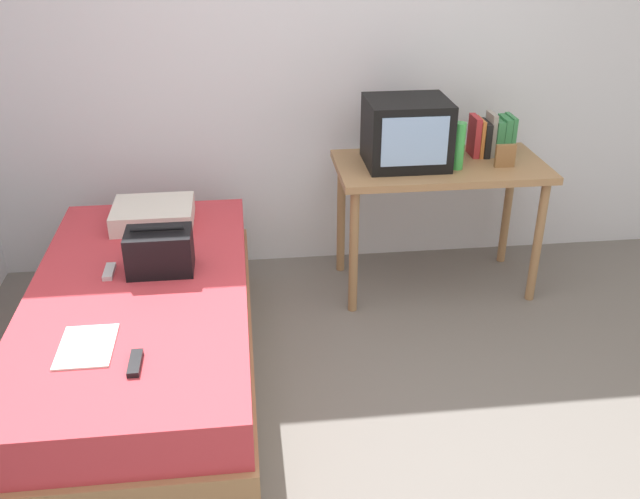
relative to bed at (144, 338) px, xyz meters
name	(u,v)px	position (x,y,z in m)	size (l,w,h in m)	color
ground_plane	(376,478)	(0.96, -0.73, -0.26)	(8.00, 8.00, 0.00)	slate
wall_back	(319,51)	(0.96, 1.27, 1.04)	(5.20, 0.10, 2.60)	silver
bed	(144,338)	(0.00, 0.00, 0.00)	(1.00, 2.00, 0.53)	#9E754C
desk	(440,180)	(1.59, 0.79, 0.41)	(1.16, 0.60, 0.77)	#9E754C
tv	(406,132)	(1.39, 0.80, 0.68)	(0.44, 0.39, 0.36)	black
water_bottle	(458,146)	(1.65, 0.70, 0.63)	(0.07, 0.07, 0.26)	green
book_row	(491,136)	(1.91, 0.90, 0.61)	(0.24, 0.17, 0.24)	#B72D33
picture_frame	(505,156)	(1.92, 0.69, 0.57)	(0.11, 0.02, 0.13)	olive
pillow	(153,214)	(0.01, 0.69, 0.32)	(0.42, 0.35, 0.10)	silver
handbag	(160,251)	(0.10, 0.15, 0.37)	(0.30, 0.20, 0.22)	black
magazine	(87,346)	(-0.14, -0.45, 0.27)	(0.21, 0.29, 0.01)	white
remote_dark	(135,363)	(0.06, -0.59, 0.28)	(0.04, 0.16, 0.02)	black
remote_silver	(109,272)	(-0.14, 0.14, 0.28)	(0.04, 0.14, 0.02)	#B7B7BC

